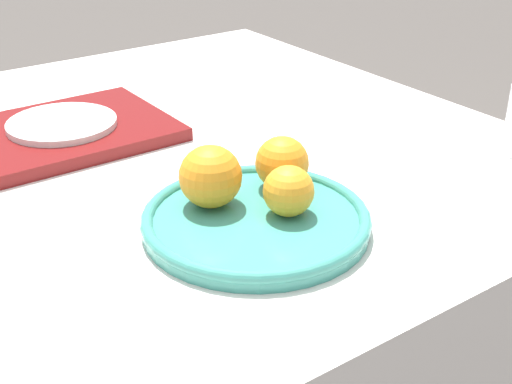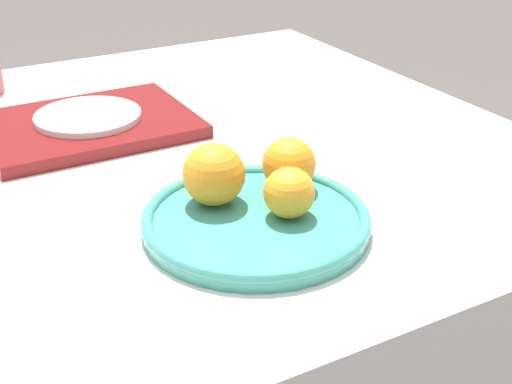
% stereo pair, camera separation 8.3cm
% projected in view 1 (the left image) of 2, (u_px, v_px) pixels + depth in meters
% --- Properties ---
extents(table, '(1.39, 1.04, 0.72)m').
position_uv_depth(table, '(74.00, 383.00, 1.14)').
color(table, silver).
rests_on(table, ground_plane).
extents(fruit_platter, '(0.27, 0.27, 0.02)m').
position_uv_depth(fruit_platter, '(256.00, 220.00, 0.85)').
color(fruit_platter, teal).
rests_on(fruit_platter, table).
extents(orange_0, '(0.08, 0.08, 0.08)m').
position_uv_depth(orange_0, '(210.00, 176.00, 0.85)').
color(orange_0, orange).
rests_on(orange_0, fruit_platter).
extents(orange_1, '(0.06, 0.06, 0.06)m').
position_uv_depth(orange_1, '(288.00, 191.00, 0.84)').
color(orange_1, orange).
rests_on(orange_1, fruit_platter).
extents(orange_2, '(0.07, 0.07, 0.07)m').
position_uv_depth(orange_2, '(282.00, 163.00, 0.90)').
color(orange_2, orange).
rests_on(orange_2, fruit_platter).
extents(serving_tray, '(0.32, 0.24, 0.02)m').
position_uv_depth(serving_tray, '(63.00, 133.00, 1.10)').
color(serving_tray, maroon).
rests_on(serving_tray, table).
extents(side_plate, '(0.17, 0.17, 0.01)m').
position_uv_depth(side_plate, '(62.00, 124.00, 1.09)').
color(side_plate, silver).
rests_on(side_plate, serving_tray).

